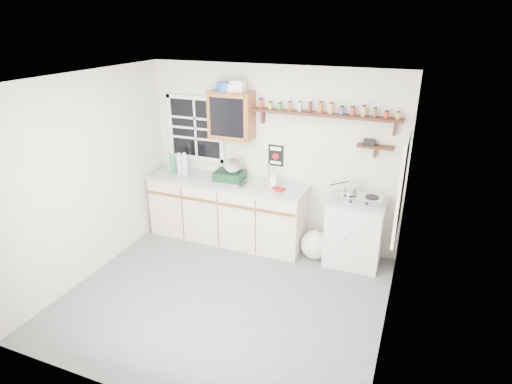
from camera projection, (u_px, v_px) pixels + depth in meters
room at (222, 199)px, 4.59m from camera, size 3.64×3.24×2.54m
main_cabinet at (227, 210)px, 6.21m from camera, size 2.31×0.63×0.92m
right_cabinet at (354, 231)px, 5.60m from camera, size 0.73×0.57×0.91m
sink at (262, 185)px, 5.85m from camera, size 0.52×0.44×0.29m
upper_cabinet at (231, 115)px, 5.81m from camera, size 0.60×0.32×0.65m
upper_cabinet_clutter at (230, 86)px, 5.66m from camera, size 0.39×0.24×0.14m
spice_shelf at (325, 114)px, 5.38m from camera, size 1.91×0.18×0.35m
secondary_shelf at (374, 146)px, 5.31m from camera, size 0.45×0.16×0.24m
warning_sign at (276, 156)px, 5.93m from camera, size 0.22×0.02×0.30m
window_back at (196, 128)px, 6.26m from camera, size 0.93×0.03×0.98m
window_right at (402, 187)px, 4.37m from camera, size 0.03×0.78×1.08m
water_bottles at (178, 164)px, 6.24m from camera, size 0.36×0.15×0.35m
dish_rack at (231, 173)px, 6.03m from camera, size 0.43×0.33×0.31m
soap_bottle at (274, 179)px, 5.84m from camera, size 0.09×0.09×0.19m
rag at (278, 189)px, 5.71m from camera, size 0.18×0.17×0.02m
hotplate at (361, 198)px, 5.38m from camera, size 0.56×0.32×0.08m
saucepan at (350, 190)px, 5.40m from camera, size 0.39×0.26×0.18m
trash_bag at (315, 245)px, 5.80m from camera, size 0.40×0.36×0.46m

